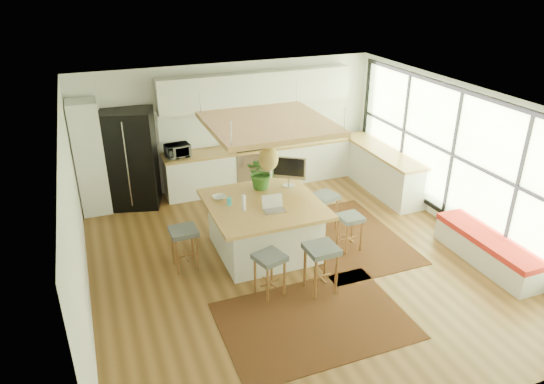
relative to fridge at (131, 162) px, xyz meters
name	(u,v)px	position (x,y,z in m)	size (l,w,h in m)	color
floor	(294,261)	(2.19, -3.19, -0.93)	(7.00, 7.00, 0.00)	brown
ceiling	(297,104)	(2.19, -3.19, 1.78)	(7.00, 7.00, 0.00)	white
wall_back	(230,126)	(2.19, 0.31, 0.42)	(6.50, 6.50, 0.00)	white
wall_front	(440,327)	(2.19, -6.69, 0.42)	(6.50, 6.50, 0.00)	white
wall_left	(76,224)	(-1.06, -3.19, 0.42)	(7.00, 7.00, 0.00)	white
wall_right	(462,161)	(5.44, -3.19, 0.42)	(7.00, 7.00, 0.00)	white
window_wall	(461,158)	(5.41, -3.19, 0.47)	(0.10, 6.20, 2.60)	black
pantry	(89,158)	(-0.76, -0.01, 0.20)	(0.55, 0.60, 2.25)	silver
back_counter_base	(260,166)	(2.74, -0.01, -0.49)	(4.20, 0.60, 0.88)	silver
back_counter_top	(259,147)	(2.74, -0.01, -0.03)	(4.24, 0.64, 0.05)	#A27839
backsplash	(255,123)	(2.74, 0.29, 0.43)	(4.20, 0.02, 0.80)	white
upper_cabinets	(257,89)	(2.74, 0.13, 1.22)	(4.20, 0.34, 0.70)	silver
range	(249,165)	(2.49, -0.01, -0.43)	(0.76, 0.62, 1.00)	#A5A5AA
right_counter_base	(381,170)	(5.12, -1.19, -0.49)	(0.60, 2.50, 0.88)	silver
right_counter_top	(383,151)	(5.12, -1.19, -0.03)	(0.64, 2.54, 0.05)	#A27839
window_bench	(487,250)	(5.14, -4.39, -0.68)	(0.52, 2.00, 0.50)	silver
ceiling_panel	(268,140)	(1.89, -2.79, 1.12)	(1.86, 1.86, 0.80)	#A27839
rug_near	(314,320)	(1.84, -4.69, -0.92)	(2.60, 1.80, 0.01)	black
rug_right	(347,237)	(3.41, -2.82, -0.92)	(1.80, 2.60, 0.01)	black
fridge	(131,162)	(0.00, 0.00, 0.00)	(0.99, 0.78, 2.00)	black
island	(264,227)	(1.84, -2.68, -0.46)	(1.85, 1.85, 0.93)	#A27839
stool_near_left	(270,274)	(1.48, -3.89, -0.57)	(0.41, 0.41, 0.69)	#464C4E
stool_near_right	(320,270)	(2.24, -4.07, -0.57)	(0.46, 0.46, 0.78)	#464C4E
stool_right_front	(350,231)	(3.24, -3.17, -0.57)	(0.39, 0.39, 0.65)	#464C4E
stool_right_back	(325,211)	(3.17, -2.34, -0.57)	(0.41, 0.41, 0.70)	#464C4E
stool_left_side	(185,249)	(0.46, -2.71, -0.57)	(0.43, 0.43, 0.72)	#464C4E
laptop	(274,204)	(1.90, -3.03, 0.12)	(0.34, 0.36, 0.26)	#A5A5AA
monitor	(289,172)	(2.50, -2.21, 0.26)	(0.61, 0.22, 0.56)	#A5A5AA
microwave	(177,149)	(0.95, -0.03, 0.16)	(0.48, 0.27, 0.33)	#A5A5AA
island_plant	(261,175)	(2.01, -2.11, 0.24)	(0.55, 0.61, 0.48)	#1E4C19
island_bowl	(219,197)	(1.19, -2.28, 0.03)	(0.22, 0.22, 0.06)	silver
island_bottle_0	(230,200)	(1.29, -2.58, 0.10)	(0.07, 0.07, 0.19)	#39D4E7
island_bottle_1	(244,205)	(1.44, -2.83, 0.10)	(0.07, 0.07, 0.19)	silver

